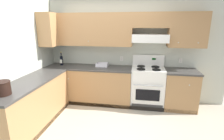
{
  "coord_description": "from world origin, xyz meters",
  "views": [
    {
      "loc": [
        0.74,
        -2.67,
        1.91
      ],
      "look_at": [
        0.18,
        0.7,
        1.0
      ],
      "focal_mm": 27.27,
      "sensor_mm": 36.0,
      "label": 1
    }
  ],
  "objects_px": {
    "wine_bottle": "(62,60)",
    "bowl": "(102,65)",
    "bucket": "(2,88)",
    "stove": "(147,86)"
  },
  "relations": [
    {
      "from": "stove",
      "to": "wine_bottle",
      "type": "distance_m",
      "value": 2.25
    },
    {
      "from": "stove",
      "to": "bucket",
      "type": "xyz_separation_m",
      "value": [
        -2.18,
        -1.88,
        0.54
      ]
    },
    {
      "from": "bucket",
      "to": "wine_bottle",
      "type": "bearing_deg",
      "value": 89.85
    },
    {
      "from": "wine_bottle",
      "to": "bowl",
      "type": "height_order",
      "value": "wine_bottle"
    },
    {
      "from": "bowl",
      "to": "bucket",
      "type": "relative_size",
      "value": 1.19
    },
    {
      "from": "wine_bottle",
      "to": "bowl",
      "type": "relative_size",
      "value": 1.19
    },
    {
      "from": "bowl",
      "to": "bucket",
      "type": "xyz_separation_m",
      "value": [
        -1.06,
        -1.98,
        0.08
      ]
    },
    {
      "from": "stove",
      "to": "bowl",
      "type": "height_order",
      "value": "stove"
    },
    {
      "from": "stove",
      "to": "bucket",
      "type": "bearing_deg",
      "value": -139.14
    },
    {
      "from": "wine_bottle",
      "to": "bucket",
      "type": "distance_m",
      "value": 1.94
    }
  ]
}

